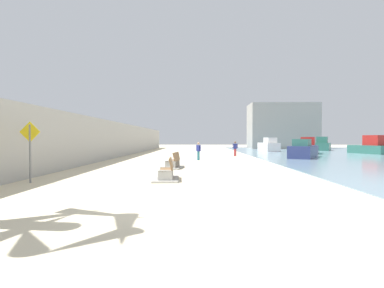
{
  "coord_description": "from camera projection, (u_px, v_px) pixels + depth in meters",
  "views": [
    {
      "loc": [
        0.48,
        -8.13,
        1.81
      ],
      "look_at": [
        0.14,
        10.6,
        1.46
      ],
      "focal_mm": 27.35,
      "sensor_mm": 36.0,
      "label": 1
    }
  ],
  "objects": [
    {
      "name": "boat_far_left",
      "position": [
        269.0,
        146.0,
        40.89
      ],
      "size": [
        2.29,
        4.35,
        1.92
      ],
      "color": "white",
      "rests_on": "water_bay"
    },
    {
      "name": "boat_outer",
      "position": [
        308.0,
        148.0,
        34.57
      ],
      "size": [
        3.85,
        5.19,
        1.95
      ],
      "color": "navy",
      "rests_on": "water_bay"
    },
    {
      "name": "seawall",
      "position": [
        109.0,
        140.0,
        26.26
      ],
      "size": [
        0.8,
        64.0,
        3.38
      ],
      "primitive_type": "cube",
      "color": "#ADAAA3",
      "rests_on": "ground"
    },
    {
      "name": "person_walking",
      "position": [
        235.0,
        148.0,
        29.98
      ],
      "size": [
        0.53,
        0.21,
        1.52
      ],
      "color": "#B22D33",
      "rests_on": "ground"
    },
    {
      "name": "harbor_building",
      "position": [
        282.0,
        126.0,
        53.79
      ],
      "size": [
        12.0,
        6.0,
        8.15
      ],
      "primitive_type": "cube",
      "color": "#9E9E99",
      "rests_on": "ground"
    },
    {
      "name": "bench_far",
      "position": [
        173.0,
        164.0,
        17.89
      ],
      "size": [
        1.35,
        2.22,
        0.98
      ],
      "color": "#ADAAA3",
      "rests_on": "ground"
    },
    {
      "name": "pedestrian_sign",
      "position": [
        30.0,
        145.0,
        11.88
      ],
      "size": [
        0.85,
        0.08,
        2.51
      ],
      "color": "slate",
      "rests_on": "ground"
    },
    {
      "name": "person_standing",
      "position": [
        198.0,
        150.0,
        24.36
      ],
      "size": [
        0.39,
        0.41,
        1.51
      ],
      "color": "teal",
      "rests_on": "ground"
    },
    {
      "name": "boat_mid_bay",
      "position": [
        370.0,
        147.0,
        34.26
      ],
      "size": [
        3.05,
        4.92,
        2.17
      ],
      "color": "#337060",
      "rests_on": "water_bay"
    },
    {
      "name": "bench_near",
      "position": [
        167.0,
        174.0,
        12.82
      ],
      "size": [
        1.22,
        2.16,
        0.98
      ],
      "color": "#ADAAA3",
      "rests_on": "ground"
    },
    {
      "name": "boat_far_right",
      "position": [
        303.0,
        150.0,
        27.3
      ],
      "size": [
        4.28,
        5.78,
        1.73
      ],
      "color": "navy",
      "rests_on": "water_bay"
    },
    {
      "name": "ground_plane",
      "position": [
        192.0,
        159.0,
        26.16
      ],
      "size": [
        120.0,
        120.0,
        0.0
      ],
      "primitive_type": "plane",
      "color": "beige"
    },
    {
      "name": "boat_nearest",
      "position": [
        323.0,
        145.0,
        44.33
      ],
      "size": [
        4.23,
        5.57,
        2.05
      ],
      "color": "#337060",
      "rests_on": "water_bay"
    }
  ]
}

